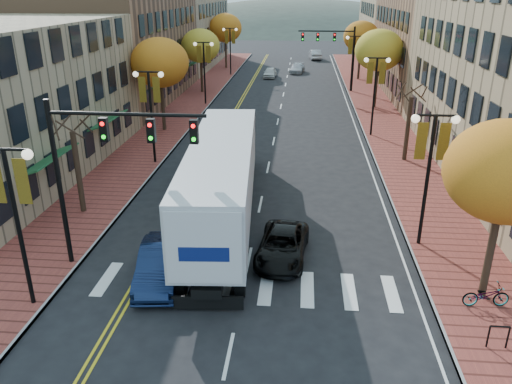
% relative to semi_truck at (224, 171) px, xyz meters
% --- Properties ---
extents(ground, '(200.00, 200.00, 0.00)m').
position_rel_semi_truck_xyz_m(ground, '(1.65, -8.22, -2.50)').
color(ground, black).
rests_on(ground, ground).
extents(sidewalk_left, '(4.00, 85.00, 0.15)m').
position_rel_semi_truck_xyz_m(sidewalk_left, '(-7.35, 24.28, -2.43)').
color(sidewalk_left, brown).
rests_on(sidewalk_left, ground).
extents(sidewalk_right, '(4.00, 85.00, 0.15)m').
position_rel_semi_truck_xyz_m(sidewalk_right, '(10.65, 24.28, -2.43)').
color(sidewalk_right, brown).
rests_on(sidewalk_right, ground).
extents(building_left_mid, '(12.00, 24.00, 11.00)m').
position_rel_semi_truck_xyz_m(building_left_mid, '(-15.35, 27.78, 3.00)').
color(building_left_mid, brown).
rests_on(building_left_mid, ground).
extents(building_left_far, '(12.00, 26.00, 9.50)m').
position_rel_semi_truck_xyz_m(building_left_far, '(-15.35, 52.78, 2.25)').
color(building_left_far, '#9E8966').
rests_on(building_left_far, ground).
extents(building_right_mid, '(15.00, 24.00, 10.00)m').
position_rel_semi_truck_xyz_m(building_right_mid, '(20.15, 33.78, 2.50)').
color(building_right_mid, brown).
rests_on(building_right_mid, ground).
extents(building_right_far, '(15.00, 20.00, 11.00)m').
position_rel_semi_truck_xyz_m(building_right_far, '(20.15, 55.78, 3.00)').
color(building_right_far, '#9E8966').
rests_on(building_right_far, ground).
extents(tree_left_a, '(0.28, 0.28, 4.20)m').
position_rel_semi_truck_xyz_m(tree_left_a, '(-7.35, -0.22, -0.25)').
color(tree_left_a, '#382619').
rests_on(tree_left_a, sidewalk_left).
extents(tree_left_b, '(4.48, 4.48, 7.21)m').
position_rel_semi_truck_xyz_m(tree_left_b, '(-7.35, 15.78, 2.94)').
color(tree_left_b, '#382619').
rests_on(tree_left_b, sidewalk_left).
extents(tree_left_c, '(4.16, 4.16, 6.69)m').
position_rel_semi_truck_xyz_m(tree_left_c, '(-7.35, 31.78, 2.55)').
color(tree_left_c, '#382619').
rests_on(tree_left_c, sidewalk_left).
extents(tree_left_d, '(4.61, 4.61, 7.42)m').
position_rel_semi_truck_xyz_m(tree_left_d, '(-7.35, 49.78, 3.10)').
color(tree_left_d, '#382619').
rests_on(tree_left_d, sidewalk_left).
extents(tree_right_a, '(4.16, 4.16, 6.69)m').
position_rel_semi_truck_xyz_m(tree_right_a, '(10.65, -6.22, 2.55)').
color(tree_right_a, '#382619').
rests_on(tree_right_a, sidewalk_right).
extents(tree_right_b, '(0.28, 0.28, 4.20)m').
position_rel_semi_truck_xyz_m(tree_right_b, '(10.65, 9.78, -0.25)').
color(tree_right_b, '#382619').
rests_on(tree_right_b, sidewalk_right).
extents(tree_right_c, '(4.48, 4.48, 7.21)m').
position_rel_semi_truck_xyz_m(tree_right_c, '(10.65, 25.78, 2.94)').
color(tree_right_c, '#382619').
rests_on(tree_right_c, sidewalk_right).
extents(tree_right_d, '(4.35, 4.35, 7.00)m').
position_rel_semi_truck_xyz_m(tree_right_d, '(10.65, 41.78, 2.79)').
color(tree_right_d, '#382619').
rests_on(tree_right_d, sidewalk_right).
extents(lamp_left_a, '(1.96, 0.36, 6.05)m').
position_rel_semi_truck_xyz_m(lamp_left_a, '(-5.85, -8.22, 1.79)').
color(lamp_left_a, black).
rests_on(lamp_left_a, ground).
extents(lamp_left_b, '(1.96, 0.36, 6.05)m').
position_rel_semi_truck_xyz_m(lamp_left_b, '(-5.85, 7.78, 1.79)').
color(lamp_left_b, black).
rests_on(lamp_left_b, ground).
extents(lamp_left_c, '(1.96, 0.36, 6.05)m').
position_rel_semi_truck_xyz_m(lamp_left_c, '(-5.85, 25.78, 1.79)').
color(lamp_left_c, black).
rests_on(lamp_left_c, ground).
extents(lamp_left_d, '(1.96, 0.36, 6.05)m').
position_rel_semi_truck_xyz_m(lamp_left_d, '(-5.85, 43.78, 1.79)').
color(lamp_left_d, black).
rests_on(lamp_left_d, ground).
extents(lamp_right_a, '(1.96, 0.36, 6.05)m').
position_rel_semi_truck_xyz_m(lamp_right_a, '(9.15, -2.22, 1.79)').
color(lamp_right_a, black).
rests_on(lamp_right_a, ground).
extents(lamp_right_b, '(1.96, 0.36, 6.05)m').
position_rel_semi_truck_xyz_m(lamp_right_b, '(9.15, 15.78, 1.79)').
color(lamp_right_b, black).
rests_on(lamp_right_b, ground).
extents(lamp_right_c, '(1.96, 0.36, 6.05)m').
position_rel_semi_truck_xyz_m(lamp_right_c, '(9.15, 33.78, 1.79)').
color(lamp_right_c, black).
rests_on(lamp_right_c, ground).
extents(traffic_mast_near, '(6.10, 0.35, 7.00)m').
position_rel_semi_truck_xyz_m(traffic_mast_near, '(-3.83, -5.22, 2.42)').
color(traffic_mast_near, black).
rests_on(traffic_mast_near, ground).
extents(traffic_mast_far, '(6.10, 0.34, 7.00)m').
position_rel_semi_truck_xyz_m(traffic_mast_far, '(7.12, 33.78, 2.42)').
color(traffic_mast_far, black).
rests_on(traffic_mast_far, ground).
extents(semi_truck, '(3.95, 17.28, 4.28)m').
position_rel_semi_truck_xyz_m(semi_truck, '(0.00, 0.00, 0.00)').
color(semi_truck, black).
rests_on(semi_truck, ground).
extents(navy_sedan, '(2.08, 4.63, 1.48)m').
position_rel_semi_truck_xyz_m(navy_sedan, '(-1.65, -6.05, -1.76)').
color(navy_sedan, '#0D1937').
rests_on(navy_sedan, ground).
extents(black_suv, '(2.37, 4.50, 1.21)m').
position_rel_semi_truck_xyz_m(black_suv, '(3.07, -3.88, -1.90)').
color(black_suv, black).
rests_on(black_suv, ground).
extents(car_far_white, '(1.69, 3.81, 1.27)m').
position_rel_semi_truck_xyz_m(car_far_white, '(-0.56, 42.68, -1.87)').
color(car_far_white, silver).
rests_on(car_far_white, ground).
extents(car_far_silver, '(2.27, 4.41, 1.22)m').
position_rel_semi_truck_xyz_m(car_far_silver, '(2.88, 46.91, -1.89)').
color(car_far_silver, '#ADADB5').
rests_on(car_far_silver, ground).
extents(car_far_oncoming, '(2.10, 4.80, 1.53)m').
position_rel_semi_truck_xyz_m(car_far_oncoming, '(5.56, 61.01, -1.73)').
color(car_far_oncoming, '#ACADB4').
rests_on(car_far_oncoming, ground).
extents(bicycle, '(1.72, 0.74, 0.88)m').
position_rel_semi_truck_xyz_m(bicycle, '(10.51, -6.93, -1.91)').
color(bicycle, gray).
rests_on(bicycle, sidewalk_right).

